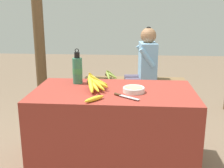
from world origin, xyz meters
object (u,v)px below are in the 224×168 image
Objects in this scene: banana_bunch_ripe at (94,82)px; seated_vendor at (144,64)px; water_bottle at (77,70)px; serving_bowl at (134,89)px; wooden_bench at (134,85)px; banana_bunch_green at (109,74)px; knife at (123,96)px; loose_banana_front at (94,99)px; support_post_near at (38,19)px.

banana_bunch_ripe is 0.30× the size of seated_vendor.
seated_vendor is (0.63, 1.08, -0.15)m from water_bottle.
banana_bunch_ripe reaches higher than serving_bowl.
wooden_bench is at bearing 89.57° from serving_bowl.
wooden_bench is 0.36m from banana_bunch_green.
serving_bowl is at bearing 95.29° from knife.
knife is 0.18× the size of seated_vendor.
knife is (0.42, -0.38, -0.11)m from water_bottle.
serving_bowl is 1.40m from wooden_bench.
serving_bowl is 0.16× the size of seated_vendor.
loose_banana_front is at bearing -100.48° from wooden_bench.
knife is 2.13m from support_post_near.
loose_banana_front is at bearing -139.51° from serving_bowl.
support_post_near reaches higher than banana_bunch_green.
water_bottle is 1.19× the size of banana_bunch_green.
support_post_near is (-1.41, 0.22, 0.54)m from seated_vendor.
serving_bowl is 0.57m from water_bottle.
water_bottle is 1.17m from banana_bunch_green.
loose_banana_front is 0.07× the size of support_post_near.
banana_bunch_green is at bearing 80.42° from water_bottle.
wooden_bench is (0.01, 1.36, -0.34)m from serving_bowl.
loose_banana_front is at bearing -65.83° from water_bottle.
wooden_bench is at bearing -23.16° from seated_vendor.
banana_bunch_ripe is 1.42m from wooden_bench.
seated_vendor reaches higher than serving_bowl.
water_bottle is at bearing 174.63° from knife.
serving_bowl is 0.07× the size of support_post_near.
banana_bunch_green is at bearing 180.00° from wooden_bench.
water_bottle is at bearing 114.17° from loose_banana_front.
banana_bunch_ripe is at bearing 173.56° from serving_bowl.
support_post_near reaches higher than water_bottle.
support_post_near is at bearing 120.81° from water_bottle.
seated_vendor reaches higher than banana_bunch_green.
serving_bowl is at bearing -25.66° from water_bottle.
seated_vendor reaches higher than water_bottle.
banana_bunch_green is (0.01, 1.33, -0.25)m from banana_bunch_ripe.
water_bottle reaches higher than banana_bunch_ripe.
banana_bunch_ripe reaches higher than knife.
water_bottle reaches higher than banana_bunch_green.
loose_banana_front is 1.67m from wooden_bench.
seated_vendor is (0.12, 1.33, -0.05)m from serving_bowl.
loose_banana_front is 1.62m from banana_bunch_green.
serving_bowl is 0.67× the size of banana_bunch_green.
knife is 0.76× the size of banana_bunch_green.
seated_vendor is 0.47× the size of support_post_near.
loose_banana_front is (0.04, -0.28, -0.05)m from banana_bunch_ripe.
seated_vendor is (0.11, -0.04, 0.29)m from wooden_bench.
serving_bowl is at bearing -76.88° from banana_bunch_green.
serving_bowl is at bearing -50.33° from support_post_near.
seated_vendor is at bearing 75.38° from loose_banana_front.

